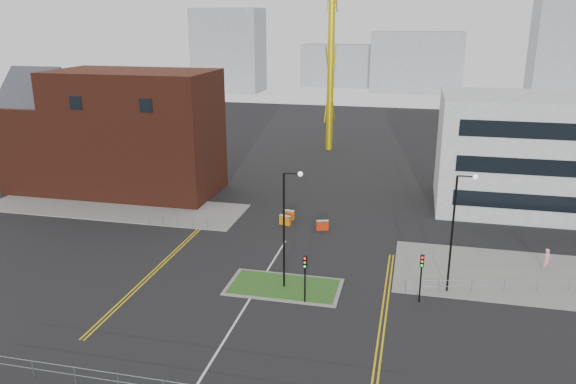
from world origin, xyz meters
name	(u,v)px	position (x,y,z in m)	size (l,w,h in m)	color
ground	(224,341)	(0.00, 0.00, 0.00)	(200.00, 200.00, 0.00)	black
pavement_left	(115,207)	(-20.00, 22.00, 0.06)	(28.00, 8.00, 0.12)	slate
pavement_right	(550,279)	(22.00, 14.00, 0.06)	(24.00, 10.00, 0.12)	slate
island_kerb	(284,287)	(2.00, 8.00, 0.04)	(8.60, 4.60, 0.08)	slate
grass_island	(284,287)	(2.00, 8.00, 0.06)	(8.00, 4.00, 0.12)	#224918
brick_building	(113,133)	(-22.97, 28.00, 6.85)	(24.20, 10.07, 14.24)	#4B1E12
office_block	(563,155)	(26.01, 31.97, 6.00)	(25.00, 12.20, 12.00)	#ABADB0
streetlamp_island	(287,221)	(2.22, 8.00, 5.41)	(1.46, 0.36, 9.18)	black
streetlamp_right_near	(456,224)	(14.22, 10.00, 5.41)	(1.46, 0.36, 9.18)	black
traffic_light_island	(305,270)	(4.00, 5.98, 2.57)	(0.28, 0.33, 3.65)	black
traffic_light_right	(421,269)	(12.00, 7.98, 2.57)	(0.28, 0.33, 3.65)	black
railing_left	(178,220)	(-11.00, 18.00, 0.74)	(6.05, 0.05, 1.10)	gray
railing_right	(537,282)	(20.50, 11.50, 0.78)	(19.05, 5.05, 1.10)	gray
centre_line	(234,324)	(0.00, 2.00, 0.01)	(0.15, 30.00, 0.01)	silver
yellow_left_a	(161,263)	(-9.00, 10.00, 0.01)	(0.12, 24.00, 0.01)	gold
yellow_left_b	(165,263)	(-8.70, 10.00, 0.01)	(0.12, 24.00, 0.01)	gold
yellow_right_a	(382,311)	(9.50, 6.00, 0.01)	(0.12, 20.00, 0.01)	gold
yellow_right_b	(386,312)	(9.80, 6.00, 0.01)	(0.12, 20.00, 0.01)	gold
skyline_a	(229,50)	(-40.00, 120.00, 11.00)	(18.00, 12.00, 22.00)	gray
skyline_b	(417,62)	(10.00, 130.00, 8.00)	(24.00, 12.00, 16.00)	gray
skyline_c	(563,41)	(45.00, 125.00, 14.00)	(14.00, 12.00, 28.00)	gray
skyline_d	(354,65)	(-8.00, 140.00, 6.00)	(30.00, 12.00, 12.00)	gray
pedestrian	(547,260)	(21.93, 15.57, 0.95)	(0.69, 0.46, 1.90)	pink
barrier_left	(289,214)	(-1.00, 22.75, 0.52)	(1.17, 0.52, 0.95)	#D9570C
barrier_mid	(322,225)	(2.81, 20.53, 0.52)	(1.21, 0.73, 0.96)	red
barrier_right	(285,220)	(-1.00, 21.12, 0.53)	(1.21, 0.69, 0.97)	#C86E0B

